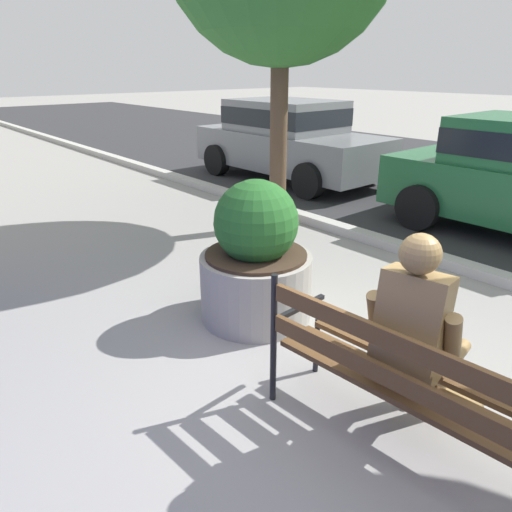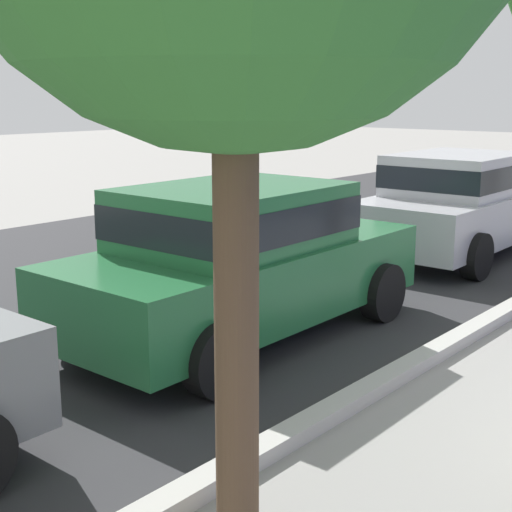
% 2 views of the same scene
% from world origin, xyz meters
% --- Properties ---
extents(street_surface, '(60.00, 9.00, 0.01)m').
position_xyz_m(street_surface, '(0.00, 7.50, 0.00)').
color(street_surface, '#2D2D30').
rests_on(street_surface, ground).
extents(curb_stone, '(60.00, 0.20, 0.12)m').
position_xyz_m(curb_stone, '(0.00, 2.90, 0.06)').
color(curb_stone, '#B2AFA8').
rests_on(curb_stone, ground).
extents(parked_car_green, '(4.12, 1.96, 1.56)m').
position_xyz_m(parked_car_green, '(-0.82, 4.72, 0.84)').
color(parked_car_green, '#236638').
rests_on(parked_car_green, ground).
extents(parked_car_silver, '(4.12, 1.96, 1.56)m').
position_xyz_m(parked_car_silver, '(4.21, 4.72, 0.84)').
color(parked_car_silver, '#B7B7BC').
rests_on(parked_car_silver, ground).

